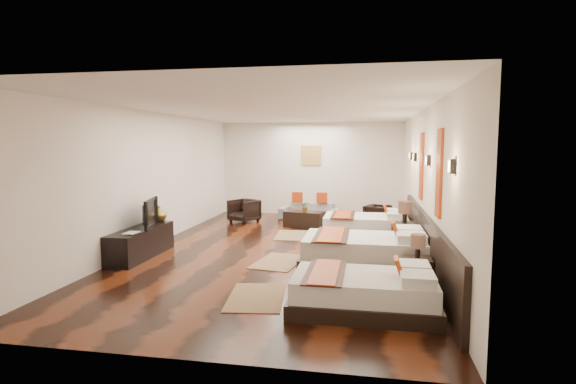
% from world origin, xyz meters
% --- Properties ---
extents(floor, '(5.50, 9.50, 0.01)m').
position_xyz_m(floor, '(0.00, 0.00, 0.00)').
color(floor, black).
rests_on(floor, ground).
extents(ceiling, '(5.50, 9.50, 0.01)m').
position_xyz_m(ceiling, '(0.00, 0.00, 2.80)').
color(ceiling, white).
rests_on(ceiling, floor).
extents(back_wall, '(5.50, 0.01, 2.80)m').
position_xyz_m(back_wall, '(0.00, 4.75, 1.40)').
color(back_wall, silver).
rests_on(back_wall, floor).
extents(left_wall, '(0.01, 9.50, 2.80)m').
position_xyz_m(left_wall, '(-2.75, 0.00, 1.40)').
color(left_wall, silver).
rests_on(left_wall, floor).
extents(right_wall, '(0.01, 9.50, 2.80)m').
position_xyz_m(right_wall, '(2.75, 0.00, 1.40)').
color(right_wall, silver).
rests_on(right_wall, floor).
extents(headboard_panel, '(0.08, 6.60, 0.90)m').
position_xyz_m(headboard_panel, '(2.71, -0.80, 0.45)').
color(headboard_panel, black).
rests_on(headboard_panel, floor).
extents(bed_near, '(1.86, 1.17, 0.71)m').
position_xyz_m(bed_near, '(1.69, -3.09, 0.24)').
color(bed_near, black).
rests_on(bed_near, floor).
extents(bed_mid, '(2.17, 1.36, 0.83)m').
position_xyz_m(bed_mid, '(1.70, -1.04, 0.28)').
color(bed_mid, black).
rests_on(bed_mid, floor).
extents(bed_far, '(1.97, 1.24, 0.75)m').
position_xyz_m(bed_far, '(1.69, 1.60, 0.26)').
color(bed_far, black).
rests_on(bed_far, floor).
extents(nightstand_a, '(0.41, 0.41, 0.80)m').
position_xyz_m(nightstand_a, '(2.45, -2.02, 0.28)').
color(nightstand_a, black).
rests_on(nightstand_a, floor).
extents(nightstand_b, '(0.50, 0.50, 0.99)m').
position_xyz_m(nightstand_b, '(2.44, 0.41, 0.35)').
color(nightstand_b, black).
rests_on(nightstand_b, floor).
extents(jute_mat_near, '(0.89, 1.28, 0.01)m').
position_xyz_m(jute_mat_near, '(0.20, -2.87, 0.01)').
color(jute_mat_near, olive).
rests_on(jute_mat_near, floor).
extents(jute_mat_mid, '(0.93, 1.30, 0.01)m').
position_xyz_m(jute_mat_mid, '(0.14, -0.96, 0.01)').
color(jute_mat_mid, olive).
rests_on(jute_mat_mid, floor).
extents(jute_mat_far, '(0.83, 1.25, 0.01)m').
position_xyz_m(jute_mat_far, '(-0.02, 1.44, 0.01)').
color(jute_mat_far, olive).
rests_on(jute_mat_far, floor).
extents(tv_console, '(0.50, 1.80, 0.55)m').
position_xyz_m(tv_console, '(-2.50, -1.05, 0.28)').
color(tv_console, black).
rests_on(tv_console, floor).
extents(tv, '(0.36, 0.95, 0.55)m').
position_xyz_m(tv, '(-2.45, -0.91, 0.82)').
color(tv, black).
rests_on(tv, tv_console).
extents(book, '(0.22, 0.29, 0.03)m').
position_xyz_m(book, '(-2.50, -1.57, 0.56)').
color(book, black).
rests_on(book, tv_console).
extents(figurine, '(0.34, 0.34, 0.31)m').
position_xyz_m(figurine, '(-2.50, -0.27, 0.71)').
color(figurine, brown).
rests_on(figurine, tv_console).
extents(sofa, '(1.78, 1.01, 0.49)m').
position_xyz_m(sofa, '(0.10, 3.67, 0.25)').
color(sofa, gray).
rests_on(sofa, floor).
extents(armchair_left, '(0.92, 0.93, 0.63)m').
position_xyz_m(armchair_left, '(-1.62, 2.99, 0.32)').
color(armchair_left, black).
rests_on(armchair_left, floor).
extents(armchair_right, '(0.79, 0.78, 0.56)m').
position_xyz_m(armchair_right, '(1.98, 3.06, 0.28)').
color(armchair_right, black).
rests_on(armchair_right, floor).
extents(coffee_table, '(1.08, 0.70, 0.40)m').
position_xyz_m(coffee_table, '(0.10, 2.62, 0.20)').
color(coffee_table, black).
rests_on(coffee_table, floor).
extents(table_plant, '(0.29, 0.27, 0.26)m').
position_xyz_m(table_plant, '(0.13, 2.54, 0.53)').
color(table_plant, '#21591D').
rests_on(table_plant, coffee_table).
extents(orange_panel_a, '(0.04, 0.40, 1.30)m').
position_xyz_m(orange_panel_a, '(2.73, -1.90, 1.70)').
color(orange_panel_a, '#D86014').
rests_on(orange_panel_a, right_wall).
extents(orange_panel_b, '(0.04, 0.40, 1.30)m').
position_xyz_m(orange_panel_b, '(2.73, 0.30, 1.70)').
color(orange_panel_b, '#D86014').
rests_on(orange_panel_b, right_wall).
extents(sconce_near, '(0.07, 0.12, 0.18)m').
position_xyz_m(sconce_near, '(2.70, -3.00, 1.85)').
color(sconce_near, black).
rests_on(sconce_near, right_wall).
extents(sconce_mid, '(0.07, 0.12, 0.18)m').
position_xyz_m(sconce_mid, '(2.70, -0.80, 1.85)').
color(sconce_mid, black).
rests_on(sconce_mid, right_wall).
extents(sconce_far, '(0.07, 0.12, 0.18)m').
position_xyz_m(sconce_far, '(2.70, 1.40, 1.85)').
color(sconce_far, black).
rests_on(sconce_far, right_wall).
extents(sconce_lounge, '(0.07, 0.12, 0.18)m').
position_xyz_m(sconce_lounge, '(2.70, 2.30, 1.85)').
color(sconce_lounge, black).
rests_on(sconce_lounge, right_wall).
extents(gold_artwork, '(0.60, 0.04, 0.60)m').
position_xyz_m(gold_artwork, '(0.00, 4.73, 1.80)').
color(gold_artwork, '#AD873F').
rests_on(gold_artwork, back_wall).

